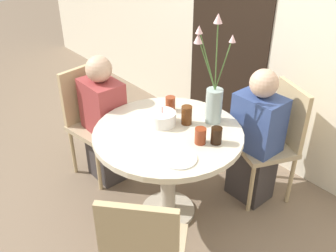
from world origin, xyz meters
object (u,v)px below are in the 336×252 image
Objects in this scene: drink_glass_0 at (170,104)px; drink_glass_1 at (216,136)px; flower_vase at (213,94)px; side_plate at (179,159)px; drink_glass_2 at (187,115)px; drink_glass_3 at (200,136)px; person_guest at (256,142)px; chair_left_flank at (275,136)px; birthday_cake at (162,118)px; chair_near_front at (92,116)px; person_boy at (104,124)px; chair_far_back at (144,252)px.

drink_glass_0 is 0.52m from drink_glass_1.
flower_vase reaches higher than side_plate.
drink_glass_2 is (-0.30, 0.02, 0.01)m from drink_glass_1.
flower_vase is 3.59× the size of side_plate.
drink_glass_2 is at bearing 157.26° from drink_glass_3.
drink_glass_3 is at bearing -92.77° from person_guest.
birthday_cake is (-0.43, -0.75, 0.25)m from chair_left_flank.
person_guest is (0.26, 0.47, -0.28)m from drink_glass_2.
chair_near_front is 1.12m from drink_glass_3.
chair_left_flank is at bearing 66.96° from person_guest.
chair_near_front is 1.14m from side_plate.
side_plate is 1.95× the size of drink_glass_1.
drink_glass_1 is (0.51, -0.06, 0.00)m from drink_glass_0.
drink_glass_2 reaches higher than drink_glass_0.
birthday_cake is 0.17× the size of person_boy.
drink_glass_1 is at bearing -85.67° from person_guest.
flower_vase is at bearing -118.62° from person_guest.
flower_vase is 0.98m from person_boy.
drink_glass_0 reaches higher than side_plate.
flower_vase reaches higher than drink_glass_1.
birthday_cake is at bearing 12.37° from person_boy.
drink_glass_1 reaches higher than side_plate.
side_plate is at bearing -69.58° from chair_left_flank.
person_boy is at bearing -115.98° from chair_left_flank.
side_plate is 0.20× the size of person_guest.
chair_near_front is 0.75m from drink_glass_0.
chair_left_flank is at bearing -122.26° from chair_far_back.
chair_far_back is at bearing -57.74° from chair_left_flank.
flower_vase is at bearing 20.80° from drink_glass_0.
person_boy reaches higher than drink_glass_0.
drink_glass_3 is 0.97m from person_boy.
drink_glass_3 is at bearing 10.07° from person_boy.
chair_far_back reaches higher than drink_glass_3.
drink_glass_2 is at bearing -119.34° from person_guest.
chair_near_front is at bearing -145.72° from person_guest.
drink_glass_0 is (-0.11, 0.17, 0.01)m from birthday_cake.
drink_glass_0 is 0.10× the size of person_guest.
drink_glass_2 is 0.61m from person_guest.
drink_glass_1 is at bearing -113.32° from chair_far_back.
chair_near_front is 4.88× the size of birthday_cake.
flower_vase is 0.71× the size of person_boy.
flower_vase is (-0.23, -0.46, 0.41)m from chair_left_flank.
chair_left_flank is at bearing 40.97° from person_boy.
person_boy is at bearing -64.82° from chair_far_back.
flower_vase reaches higher than chair_far_back.
drink_glass_0 is at bearing 173.67° from drink_glass_1.
drink_glass_2 is at bearing 52.88° from birthday_cake.
flower_vase is 0.36m from drink_glass_0.
birthday_cake reaches higher than drink_glass_2.
chair_left_flank is 1.21× the size of flower_vase.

